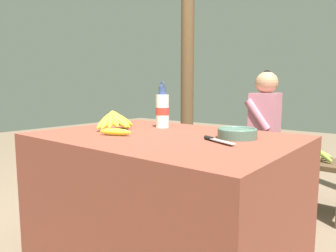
# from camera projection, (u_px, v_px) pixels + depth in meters

# --- Properties ---
(market_counter) EXTENTS (1.31, 0.94, 0.71)m
(market_counter) POSITION_uv_depth(u_px,v_px,m) (164.00, 200.00, 1.60)
(market_counter) COLOR brown
(market_counter) RESTS_ON ground_plane
(banana_bunch_ripe) EXTENTS (0.16, 0.27, 0.12)m
(banana_bunch_ripe) POSITION_uv_depth(u_px,v_px,m) (115.00, 120.00, 1.74)
(banana_bunch_ripe) COLOR #4C381E
(banana_bunch_ripe) RESTS_ON market_counter
(serving_bowl) EXTENTS (0.19, 0.19, 0.05)m
(serving_bowl) POSITION_uv_depth(u_px,v_px,m) (237.00, 133.00, 1.44)
(serving_bowl) COLOR #4C6B5B
(serving_bowl) RESTS_ON market_counter
(water_bottle) EXTENTS (0.08, 0.08, 0.28)m
(water_bottle) POSITION_uv_depth(u_px,v_px,m) (162.00, 110.00, 1.84)
(water_bottle) COLOR white
(water_bottle) RESTS_ON market_counter
(loose_banana_front) EXTENTS (0.18, 0.10, 0.04)m
(loose_banana_front) POSITION_uv_depth(u_px,v_px,m) (115.00, 132.00, 1.53)
(loose_banana_front) COLOR yellow
(loose_banana_front) RESTS_ON market_counter
(knife) EXTENTS (0.20, 0.11, 0.02)m
(knife) POSITION_uv_depth(u_px,v_px,m) (215.00, 139.00, 1.35)
(knife) COLOR #BCBCC1
(knife) RESTS_ON market_counter
(wooden_bench) EXTENTS (1.32, 0.32, 0.42)m
(wooden_bench) POSITION_uv_depth(u_px,v_px,m) (268.00, 163.00, 2.45)
(wooden_bench) COLOR #4C3823
(wooden_bench) RESTS_ON ground_plane
(seated_vendor) EXTENTS (0.44, 0.42, 1.10)m
(seated_vendor) POSITION_uv_depth(u_px,v_px,m) (259.00, 129.00, 2.43)
(seated_vendor) COLOR #473828
(seated_vendor) RESTS_ON ground_plane
(banana_bunch_green) EXTENTS (0.15, 0.24, 0.10)m
(banana_bunch_green) POSITION_uv_depth(u_px,v_px,m) (321.00, 154.00, 2.19)
(banana_bunch_green) COLOR #4C381E
(banana_bunch_green) RESTS_ON wooden_bench
(support_post_near) EXTENTS (0.14, 0.14, 2.49)m
(support_post_near) POSITION_uv_depth(u_px,v_px,m) (187.00, 62.00, 3.29)
(support_post_near) COLOR brown
(support_post_near) RESTS_ON ground_plane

